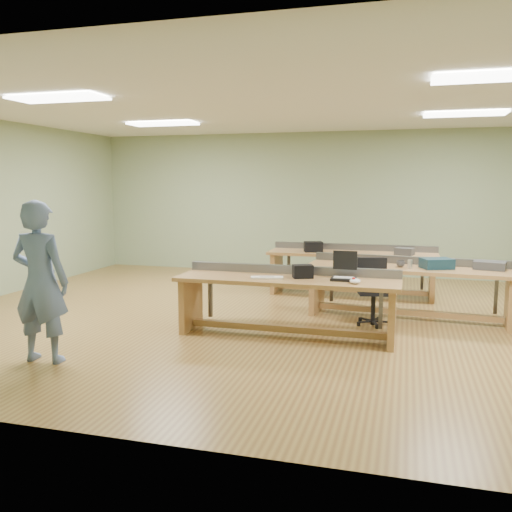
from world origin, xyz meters
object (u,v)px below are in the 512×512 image
Objects in this scene: parts_bin_grey at (490,265)px; workbench_back at (352,263)px; person at (40,282)px; task_chair at (373,300)px; workbench_front at (287,293)px; camera_bag at (303,271)px; mug at (401,264)px; parts_bin_teal at (437,263)px; workbench_mid at (408,280)px; laptop_base at (344,279)px; drinks_can at (410,264)px.

workbench_back is at bearing 144.84° from parts_bin_grey.
person is 4.26m from task_chair.
workbench_front is 11.45× the size of camera_bag.
parts_bin_grey is (4.88, 3.07, -0.07)m from person.
workbench_front reaches higher than mug.
mug is (1.36, 1.29, 0.24)m from workbench_front.
parts_bin_grey is (2.35, 1.35, -0.03)m from camera_bag.
person reaches higher than workbench_front.
task_chair is 2.25× the size of parts_bin_teal.
mug is (-0.11, -0.04, 0.24)m from workbench_mid.
parts_bin_grey is (1.07, 0.05, 0.25)m from workbench_mid.
workbench_front is at bearing 166.45° from camera_bag.
task_chair is 1.05m from parts_bin_teal.
parts_bin_grey is at bearing 5.56° from task_chair.
workbench_front is 1.59× the size of person.
drinks_can reaches higher than laptop_base.
camera_bag reaches higher than workbench_front.
workbench_back is 2.81m from camera_bag.
person is at bearing -154.75° from task_chair.
parts_bin_grey is at bearing 28.85° from workbench_front.
workbench_mid is 0.29m from drinks_can.
laptop_base is 1.21× the size of camera_bag.
workbench_front is at bearing -145.04° from parts_bin_teal.
drinks_can reaches higher than workbench_mid.
workbench_back is 24.71× the size of mug.
workbench_mid is at bearing 173.42° from parts_bin_teal.
task_chair is (0.48, -1.91, -0.23)m from workbench_back.
person is at bearing -144.59° from parts_bin_teal.
camera_bag is 0.61× the size of parts_bin_teal.
workbench_front is at bearing -136.54° from mug.
task_chair is at bearing -162.14° from parts_bin_grey.
drinks_can is at bearing 19.93° from task_chair.
laptop_base is (0.17, -2.80, 0.21)m from workbench_back.
workbench_front reaches higher than laptop_base.
task_chair is at bearing 41.67° from workbench_front.
laptop_base is at bearing -26.68° from camera_bag.
workbench_front is at bearing -147.23° from person.
camera_bag is (-1.28, -1.30, 0.28)m from workbench_mid.
person is (-3.81, -3.02, 0.32)m from workbench_mid.
workbench_front is at bearing -150.92° from task_chair.
workbench_front is 23.25× the size of drinks_can.
person is at bearing -122.30° from workbench_back.
workbench_mid is at bearing 95.44° from drinks_can.
workbench_front is at bearing -141.31° from drinks_can.
parts_bin_grey reaches higher than workbench_mid.
drinks_can is (0.96, -1.61, 0.25)m from workbench_back.
parts_bin_teal is at bearing -172.31° from parts_bin_grey.
workbench_mid is at bearing 21.50° from mug.
laptop_base is (0.70, -0.00, 0.21)m from workbench_front.
workbench_front is 1.99m from workbench_mid.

